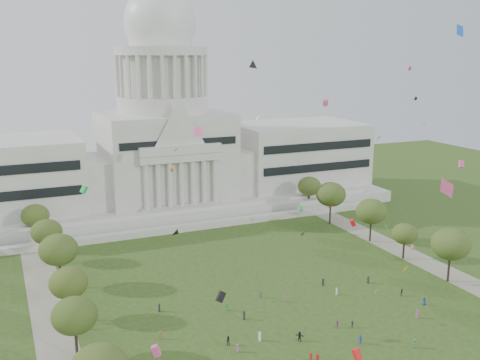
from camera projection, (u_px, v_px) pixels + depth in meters
name	position (u px, v px, depth m)	size (l,w,h in m)	color
ground	(335.00, 352.00, 106.15)	(400.00, 400.00, 0.00)	#304818
capitol	(164.00, 146.00, 202.70)	(160.00, 64.50, 91.30)	beige
path_left	(54.00, 331.00, 114.24)	(8.00, 160.00, 0.04)	gray
path_right	(425.00, 262.00, 151.67)	(8.00, 160.00, 0.04)	gray
row_tree_l_2	(74.00, 316.00, 102.16)	(8.42, 8.42, 11.97)	black
row_tree_r_2	(451.00, 244.00, 136.81)	(9.55, 9.55, 13.58)	black
row_tree_l_3	(68.00, 283.00, 117.45)	(8.12, 8.12, 11.55)	black
row_tree_r_3	(405.00, 234.00, 152.71)	(7.01, 7.01, 9.98)	black
row_tree_l_4	(58.00, 250.00, 133.72)	(9.29, 9.29, 13.21)	black
row_tree_r_4	(371.00, 211.00, 166.26)	(9.19, 9.19, 13.06)	black
row_tree_l_5	(47.00, 232.00, 150.11)	(8.33, 8.33, 11.85)	black
row_tree_r_5	(331.00, 194.00, 183.63)	(9.82, 9.82, 13.96)	black
row_tree_l_6	(35.00, 216.00, 165.69)	(8.19, 8.19, 11.64)	black
row_tree_r_6	(309.00, 186.00, 200.94)	(8.42, 8.42, 11.97)	black
person_0	(424.00, 301.00, 125.70)	(0.87, 0.57, 1.79)	navy
person_2	(402.00, 292.00, 130.37)	(0.84, 0.52, 1.74)	#26262B
person_3	(360.00, 340.00, 108.83)	(1.20, 0.62, 1.85)	navy
person_4	(337.00, 324.00, 115.30)	(0.96, 0.52, 1.63)	#994C8C
person_5	(300.00, 336.00, 109.93)	(1.86, 0.74, 2.01)	#26262B
person_8	(228.00, 340.00, 108.42)	(0.93, 0.57, 1.91)	#26262B
person_9	(415.00, 343.00, 107.36)	(1.20, 0.62, 1.86)	#33723F
person_10	(352.00, 324.00, 115.38)	(0.91, 0.50, 1.56)	#4C4C51
distant_crowd	(250.00, 330.00, 112.78)	(67.81, 36.53, 1.95)	#B21E1E
kite_swarm	(331.00, 198.00, 107.57)	(85.01, 99.88, 57.73)	black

